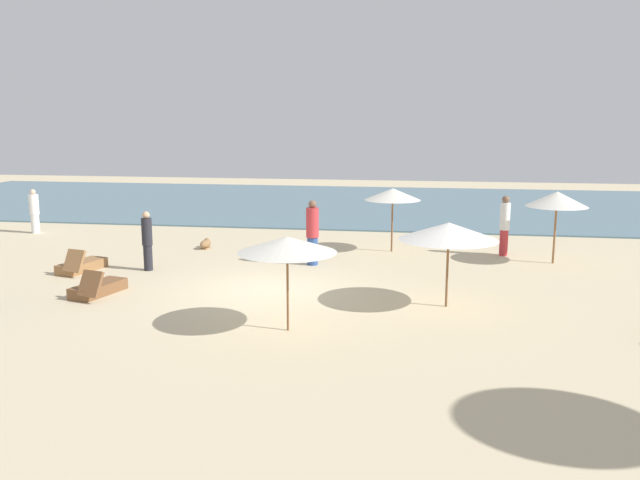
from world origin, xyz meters
The scene contains 13 objects.
ground_plane centered at (0.00, 0.00, 0.00)m, with size 60.00×60.00×0.00m, color beige.
ocean_water centered at (0.00, 17.00, 0.03)m, with size 48.00×16.00×0.06m, color slate.
umbrella_0 centered at (2.82, 5.36, 1.88)m, with size 1.81×1.81×2.07m.
umbrella_1 centered at (7.70, 4.33, 1.94)m, with size 1.80×1.80×2.17m.
umbrella_2 centered at (1.14, -3.14, 1.80)m, with size 2.02×2.02×1.96m.
umbrella_3 centered at (4.40, -0.86, 1.77)m, with size 2.26×2.26×1.97m.
lounger_0 centered at (-4.06, -1.20, 0.17)m, with size 0.97×1.73×0.74m.
lounger_1 centered at (-5.75, 1.09, 0.17)m, with size 0.96×1.72×0.75m.
person_0 centered at (6.35, 5.28, 0.98)m, with size 0.35×0.35×1.91m.
person_1 centered at (0.60, 2.99, 0.97)m, with size 0.52×0.52×1.93m.
person_2 centered at (-10.68, 6.71, 0.83)m, with size 0.50×0.50×1.66m.
person_3 centered at (-3.92, 1.54, 0.87)m, with size 0.41×0.41×1.70m.
dog centered at (-3.35, 4.86, 0.16)m, with size 0.35×0.67×0.31m.
Camera 1 is at (3.85, -15.89, 4.32)m, focal length 37.06 mm.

